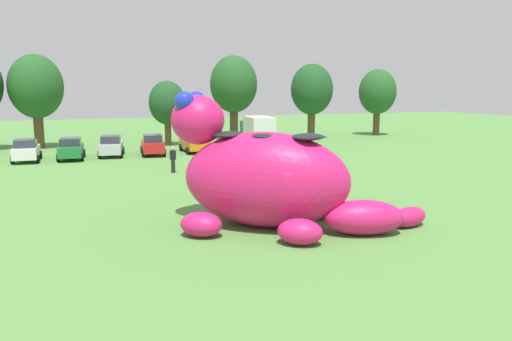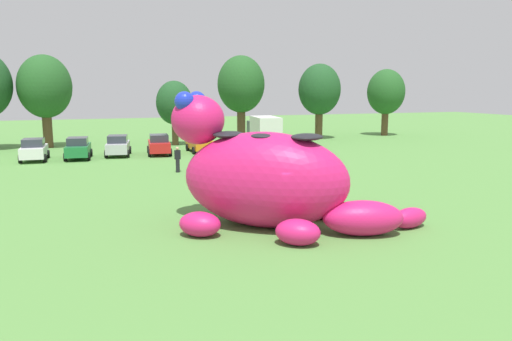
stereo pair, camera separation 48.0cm
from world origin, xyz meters
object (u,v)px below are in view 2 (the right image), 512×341
object	(u,v)px
giant_inflatable_creature	(265,178)
spectator_near_inflatable	(230,149)
spectator_mid_field	(178,160)
car_red	(159,145)
car_orange	(200,142)
car_white	(34,150)
car_green	(78,148)
car_silver	(118,146)
box_truck	(264,131)

from	to	relation	value
giant_inflatable_creature	spectator_near_inflatable	xyz separation A→B (m)	(4.39, 18.79, -1.12)
spectator_near_inflatable	spectator_mid_field	world-z (taller)	same
giant_inflatable_creature	car_red	world-z (taller)	giant_inflatable_creature
giant_inflatable_creature	spectator_mid_field	size ratio (longest dim) A/B	5.89
car_red	car_orange	size ratio (longest dim) A/B	1.04
car_white	spectator_mid_field	distance (m)	13.15
car_green	car_silver	distance (m)	3.22
car_white	car_silver	bearing A→B (deg)	5.92
car_green	box_truck	distance (m)	16.81
car_green	spectator_near_inflatable	bearing A→B (deg)	-22.27
box_truck	spectator_near_inflatable	size ratio (longest dim) A/B	3.88
car_green	car_silver	size ratio (longest dim) A/B	0.98
car_green	spectator_near_inflatable	xyz separation A→B (m)	(11.20, -4.58, -0.01)
car_orange	spectator_near_inflatable	world-z (taller)	car_orange
car_silver	spectator_mid_field	bearing A→B (deg)	-73.21
giant_inflatable_creature	car_white	size ratio (longest dim) A/B	2.41
car_silver	spectator_near_inflatable	bearing A→B (deg)	-33.59
car_green	spectator_near_inflatable	distance (m)	12.10
car_orange	car_white	bearing A→B (deg)	-177.23
car_white	spectator_mid_field	xyz separation A→B (m)	(9.34, -9.26, -0.01)
car_silver	spectator_near_inflatable	size ratio (longest dim) A/B	2.53
giant_inflatable_creature	spectator_mid_field	distance (m)	14.29
car_green	car_red	size ratio (longest dim) A/B	1.00
car_green	car_silver	xyz separation A→B (m)	(3.13, 0.77, 0.00)
car_silver	car_orange	size ratio (longest dim) A/B	1.05
spectator_near_inflatable	car_white	bearing A→B (deg)	161.94
giant_inflatable_creature	car_green	bearing A→B (deg)	106.23
spectator_near_inflatable	spectator_mid_field	size ratio (longest dim) A/B	1.00
car_orange	spectator_near_inflatable	distance (m)	5.45
spectator_near_inflatable	spectator_mid_field	xyz separation A→B (m)	(-5.08, -4.56, 0.00)
car_white	car_red	world-z (taller)	same
spectator_near_inflatable	car_silver	bearing A→B (deg)	146.41
spectator_near_inflatable	spectator_mid_field	distance (m)	6.82
car_white	spectator_near_inflatable	world-z (taller)	car_white
car_red	box_truck	bearing A→B (deg)	9.96
spectator_near_inflatable	car_red	bearing A→B (deg)	133.82
car_white	box_truck	world-z (taller)	box_truck
car_silver	spectator_near_inflatable	distance (m)	9.68
car_red	box_truck	world-z (taller)	box_truck
giant_inflatable_creature	car_orange	size ratio (longest dim) A/B	2.45
car_red	car_white	bearing A→B (deg)	-178.57
car_red	giant_inflatable_creature	bearing A→B (deg)	-89.16
car_white	car_green	distance (m)	3.22
car_white	car_silver	world-z (taller)	same
car_orange	spectator_mid_field	world-z (taller)	car_orange
car_red	box_truck	size ratio (longest dim) A/B	0.64
car_green	box_truck	world-z (taller)	box_truck
car_green	giant_inflatable_creature	bearing A→B (deg)	-73.77
car_white	box_truck	xyz separation A→B (m)	(19.87, 2.03, 0.74)
car_silver	box_truck	distance (m)	13.61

